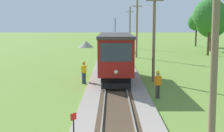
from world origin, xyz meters
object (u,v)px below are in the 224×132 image
at_px(gravel_pile, 85,44).
at_px(second_worker, 83,71).
at_px(red_tram, 115,54).
at_px(trackside_signal_marker, 73,126).
at_px(utility_pole_mid, 136,28).
at_px(track_worker, 157,83).
at_px(freight_car, 113,41).
at_px(utility_pole_far, 129,27).
at_px(utility_pole_near_tram, 153,35).
at_px(tree_left_near, 196,22).
at_px(tree_right_far, 211,22).
at_px(utility_pole_foreground, 214,51).
at_px(tree_left_far, 209,16).

relative_size(gravel_pile, second_worker, 1.67).
distance_m(red_tram, trackside_signal_marker, 12.11).
distance_m(utility_pole_mid, track_worker, 20.97).
distance_m(trackside_signal_marker, track_worker, 7.83).
xyz_separation_m(red_tram, freight_car, (-0.00, 25.98, -0.64)).
bearing_deg(utility_pole_far, utility_pole_near_tram, -90.00).
xyz_separation_m(utility_pole_mid, tree_left_near, (13.61, 18.59, 0.83)).
height_order(utility_pole_near_tram, tree_right_far, tree_right_far).
xyz_separation_m(gravel_pile, track_worker, (7.93, -36.91, 0.36)).
distance_m(red_tram, utility_pole_mid, 15.74).
xyz_separation_m(red_tram, tree_right_far, (16.44, 24.65, 2.60)).
bearing_deg(trackside_signal_marker, second_worker, 93.56).
relative_size(freight_car, utility_pole_near_tram, 0.71).
bearing_deg(gravel_pile, red_tram, -80.40).
bearing_deg(utility_pole_mid, tree_left_near, 53.79).
height_order(utility_pole_foreground, utility_pole_mid, utility_pole_mid).
height_order(red_tram, utility_pole_mid, utility_pole_mid).
xyz_separation_m(second_worker, tree_left_far, (16.24, 19.10, 4.75)).
bearing_deg(tree_right_far, tree_left_far, -112.01).
distance_m(second_worker, tree_right_far, 32.15).
bearing_deg(utility_pole_far, tree_left_near, 15.82).
relative_size(tree_left_near, tree_right_far, 0.90).
xyz_separation_m(tree_left_far, tree_right_far, (2.68, 6.62, -0.94)).
relative_size(gravel_pile, tree_left_far, 0.36).
relative_size(gravel_pile, tree_right_far, 0.40).
height_order(second_worker, tree_right_far, tree_right_far).
relative_size(utility_pole_mid, tree_left_near, 1.19).
bearing_deg(utility_pole_far, freight_car, -127.06).
height_order(utility_pole_foreground, track_worker, utility_pole_foreground).
xyz_separation_m(freight_car, utility_pole_foreground, (3.09, -39.40, 2.26)).
bearing_deg(track_worker, tree_right_far, 121.47).
bearing_deg(track_worker, utility_pole_far, 145.41).
distance_m(gravel_pile, tree_left_near, 22.56).
height_order(red_tram, utility_pole_far, utility_pole_far).
bearing_deg(second_worker, utility_pole_near_tram, -77.24).
xyz_separation_m(track_worker, tree_right_far, (13.83, 30.06, 3.81)).
xyz_separation_m(red_tram, track_worker, (2.60, -5.41, -1.21)).
height_order(utility_pole_mid, gravel_pile, utility_pole_mid).
bearing_deg(tree_left_far, utility_pole_foreground, -108.75).
bearing_deg(utility_pole_mid, second_worker, -108.73).
relative_size(utility_pole_mid, utility_pole_far, 1.02).
xyz_separation_m(utility_pole_foreground, trackside_signal_marker, (-4.89, 1.55, -3.16)).
relative_size(utility_pole_foreground, utility_pole_far, 0.97).
distance_m(utility_pole_mid, tree_right_far, 16.30).
distance_m(red_tram, tree_left_far, 22.95).
bearing_deg(tree_left_far, utility_pole_mid, -165.80).
relative_size(second_worker, tree_right_far, 0.24).
bearing_deg(tree_left_near, utility_pole_mid, -126.21).
xyz_separation_m(utility_pole_far, gravel_pile, (-8.41, 1.43, -3.32)).
distance_m(utility_pole_foreground, tree_right_far, 40.36).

